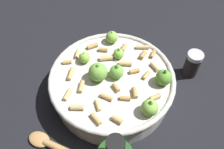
{
  "coord_description": "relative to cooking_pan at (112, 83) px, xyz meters",
  "views": [
    {
      "loc": [
        0.35,
        -0.09,
        0.53
      ],
      "look_at": [
        0.0,
        0.0,
        0.08
      ],
      "focal_mm": 38.93,
      "sensor_mm": 36.0,
      "label": 1
    }
  ],
  "objects": [
    {
      "name": "ground_plane",
      "position": [
        -0.0,
        -0.0,
        -0.04
      ],
      "size": [
        2.4,
        2.4,
        0.0
      ],
      "primitive_type": "plane",
      "color": "black"
    },
    {
      "name": "cooking_pan",
      "position": [
        0.0,
        0.0,
        0.0
      ],
      "size": [
        0.31,
        0.31,
        0.12
      ],
      "color": "beige",
      "rests_on": "ground"
    },
    {
      "name": "pepper_shaker",
      "position": [
        -0.01,
        0.22,
        -0.0
      ],
      "size": [
        0.04,
        0.04,
        0.08
      ],
      "color": "black",
      "rests_on": "ground"
    }
  ]
}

